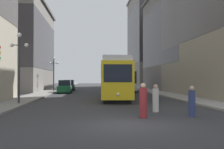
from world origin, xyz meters
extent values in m
plane|color=#303033|center=(0.00, 0.00, 0.00)|extent=(200.00, 200.00, 0.00)
cube|color=gray|center=(-7.82, 40.00, 0.07)|extent=(2.69, 120.00, 0.15)
cube|color=gray|center=(7.82, 40.00, 0.07)|extent=(2.69, 120.00, 0.15)
cube|color=black|center=(0.84, 15.26, 0.17)|extent=(2.84, 12.71, 0.35)
cube|color=gold|center=(0.84, 15.26, 1.90)|extent=(3.28, 13.83, 3.10)
cube|color=black|center=(0.84, 15.26, 2.60)|extent=(3.28, 13.28, 1.08)
cube|color=silver|center=(0.84, 15.26, 3.67)|extent=(3.06, 13.54, 0.44)
cube|color=black|center=(0.50, 8.43, 2.44)|extent=(2.21, 0.19, 1.40)
sphere|color=#F2EACC|center=(0.50, 8.36, 0.80)|extent=(0.24, 0.24, 0.24)
cube|color=black|center=(3.84, 29.47, 0.17)|extent=(2.58, 11.24, 0.35)
cube|color=silver|center=(3.84, 29.47, 1.90)|extent=(3.00, 12.22, 3.10)
cube|color=black|center=(3.84, 29.47, 2.44)|extent=(3.01, 11.74, 1.30)
cube|color=black|center=(3.62, 23.43, 2.21)|extent=(2.31, 0.16, 1.71)
cylinder|color=black|center=(-6.00, 30.70, 0.32)|extent=(0.19, 0.64, 0.64)
cylinder|color=black|center=(-6.06, 33.79, 0.32)|extent=(0.19, 0.64, 0.64)
cylinder|color=black|center=(-4.29, 30.73, 0.32)|extent=(0.19, 0.64, 0.64)
cylinder|color=black|center=(-4.35, 33.83, 0.32)|extent=(0.19, 0.64, 0.64)
cube|color=black|center=(-5.18, 32.26, 0.60)|extent=(1.91, 5.03, 0.84)
cube|color=black|center=(-5.18, 32.39, 1.42)|extent=(1.64, 2.78, 0.80)
cylinder|color=black|center=(-6.01, 23.69, 0.32)|extent=(0.19, 0.64, 0.64)
cylinder|color=black|center=(-6.06, 26.37, 0.32)|extent=(0.19, 0.64, 0.64)
cylinder|color=black|center=(-4.30, 23.72, 0.32)|extent=(0.19, 0.64, 0.64)
cylinder|color=black|center=(-4.35, 26.40, 0.32)|extent=(0.19, 0.64, 0.64)
cube|color=#14512D|center=(-5.18, 25.04, 0.60)|extent=(1.88, 4.36, 0.84)
cube|color=black|center=(-5.18, 25.15, 1.42)|extent=(1.63, 2.41, 0.80)
cylinder|color=beige|center=(2.33, 4.12, 0.72)|extent=(0.37, 0.37, 1.43)
sphere|color=tan|center=(2.33, 4.12, 1.55)|extent=(0.26, 0.26, 0.26)
cylinder|color=navy|center=(3.74, 2.03, 0.70)|extent=(0.37, 0.37, 1.40)
sphere|color=tan|center=(3.74, 2.03, 1.51)|extent=(0.25, 0.25, 0.25)
cylinder|color=maroon|center=(1.07, 1.84, 0.77)|extent=(0.40, 0.40, 1.54)
sphere|color=tan|center=(1.07, 1.84, 1.66)|extent=(0.27, 0.27, 0.27)
cylinder|color=#333338|center=(-7.08, 8.89, 2.68)|extent=(0.16, 0.16, 5.06)
sphere|color=white|center=(-7.08, 8.89, 5.37)|extent=(0.36, 0.36, 0.36)
sphere|color=white|center=(-7.63, 8.89, 4.60)|extent=(0.31, 0.31, 0.31)
sphere|color=white|center=(-6.53, 8.89, 4.60)|extent=(0.31, 0.31, 0.31)
cube|color=#333338|center=(-7.08, 8.89, 4.60)|extent=(1.10, 0.06, 0.06)
cylinder|color=#333338|center=(-7.08, 27.50, 2.54)|extent=(0.16, 0.16, 4.79)
sphere|color=white|center=(-7.08, 27.50, 5.10)|extent=(0.36, 0.36, 0.36)
sphere|color=white|center=(-7.63, 27.50, 4.36)|extent=(0.31, 0.31, 0.31)
sphere|color=white|center=(-6.53, 27.50, 4.36)|extent=(0.31, 0.31, 0.31)
cube|color=#333338|center=(-7.08, 27.50, 4.36)|extent=(1.10, 0.06, 0.06)
cube|color=slate|center=(16.98, 29.18, 8.26)|extent=(15.63, 20.70, 16.53)
cube|color=#383538|center=(16.98, 29.18, 9.09)|extent=(15.67, 20.74, 9.92)
cube|color=gray|center=(15.20, 51.90, 11.46)|extent=(12.07, 17.57, 22.91)
cube|color=#423F43|center=(15.20, 51.90, 12.60)|extent=(12.11, 17.61, 13.75)
camera|label=1|loc=(-1.66, -10.91, 2.02)|focal=40.34mm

